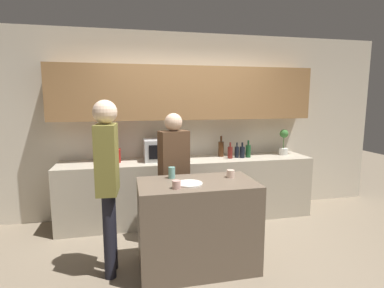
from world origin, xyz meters
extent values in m
plane|color=#7F705B|center=(0.00, 0.00, 0.00)|extent=(14.00, 14.00, 0.00)
cube|color=beige|center=(0.00, 1.74, 1.35)|extent=(6.40, 0.08, 2.70)
cube|color=#A37547|center=(0.00, 1.54, 1.83)|extent=(3.74, 0.32, 0.75)
cube|color=#B7AD99|center=(0.00, 1.39, 0.44)|extent=(3.60, 0.62, 0.88)
cube|color=brown|center=(-0.18, 0.12, 0.46)|extent=(1.19, 0.66, 0.92)
cube|color=#B7BABC|center=(-0.37, 1.44, 1.03)|extent=(0.52, 0.38, 0.30)
cube|color=black|center=(-0.42, 1.25, 1.03)|extent=(0.31, 0.01, 0.19)
cube|color=#B21E19|center=(-1.08, 1.44, 0.97)|extent=(0.26, 0.16, 0.18)
cube|color=black|center=(-1.13, 1.44, 1.07)|extent=(0.02, 0.11, 0.01)
cube|color=black|center=(-1.03, 1.44, 1.07)|extent=(0.02, 0.11, 0.01)
cylinder|color=silver|center=(1.51, 1.44, 0.93)|extent=(0.14, 0.14, 0.10)
cylinder|color=#38662D|center=(1.51, 1.44, 1.07)|extent=(0.01, 0.01, 0.18)
sphere|color=#3D7A38|center=(1.51, 1.44, 1.21)|extent=(0.13, 0.13, 0.13)
cylinder|color=#472814|center=(0.52, 1.51, 1.00)|extent=(0.08, 0.08, 0.22)
cylinder|color=#472814|center=(0.52, 1.51, 1.15)|extent=(0.03, 0.03, 0.09)
cylinder|color=maroon|center=(0.61, 1.34, 0.97)|extent=(0.07, 0.07, 0.17)
cylinder|color=maroon|center=(0.61, 1.34, 1.09)|extent=(0.03, 0.03, 0.07)
cylinder|color=black|center=(0.72, 1.37, 0.96)|extent=(0.06, 0.06, 0.16)
cylinder|color=black|center=(0.72, 1.37, 1.08)|extent=(0.02, 0.02, 0.06)
cylinder|color=black|center=(0.80, 1.35, 0.97)|extent=(0.08, 0.08, 0.16)
cylinder|color=black|center=(0.80, 1.35, 1.08)|extent=(0.03, 0.03, 0.06)
cylinder|color=#194723|center=(0.90, 1.36, 0.98)|extent=(0.08, 0.08, 0.18)
cylinder|color=#194723|center=(0.90, 1.36, 1.10)|extent=(0.03, 0.03, 0.07)
cylinder|color=white|center=(-0.27, 0.05, 0.92)|extent=(0.26, 0.26, 0.01)
cylinder|color=#67A197|center=(-0.41, 0.32, 0.98)|extent=(0.07, 0.07, 0.12)
cylinder|color=beige|center=(0.21, 0.21, 0.96)|extent=(0.08, 0.08, 0.08)
cylinder|color=#D2A49A|center=(-0.42, -0.06, 0.95)|extent=(0.08, 0.08, 0.08)
cylinder|color=black|center=(-0.25, 0.73, 0.38)|extent=(0.11, 0.11, 0.77)
cylinder|color=black|center=(-0.40, 0.69, 0.38)|extent=(0.11, 0.11, 0.77)
cube|color=brown|center=(-0.32, 0.71, 1.07)|extent=(0.38, 0.27, 0.61)
sphere|color=beige|center=(-0.32, 0.71, 1.48)|extent=(0.21, 0.21, 0.21)
cylinder|color=black|center=(-1.05, 0.27, 0.42)|extent=(0.11, 0.11, 0.84)
cylinder|color=black|center=(-1.06, 0.11, 0.42)|extent=(0.11, 0.11, 0.84)
cube|color=olive|center=(-1.05, 0.19, 1.18)|extent=(0.22, 0.35, 0.67)
sphere|color=beige|center=(-1.05, 0.19, 1.62)|extent=(0.23, 0.23, 0.23)
camera|label=1|loc=(-0.86, -2.73, 1.75)|focal=28.00mm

